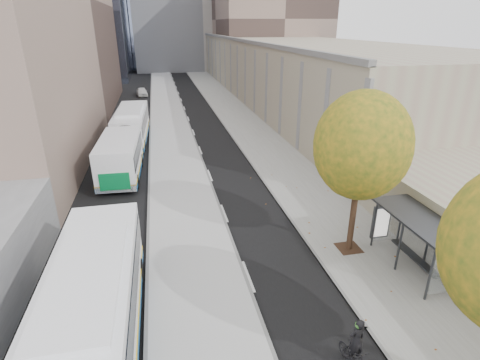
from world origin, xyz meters
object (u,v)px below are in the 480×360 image
object	(u,v)px
bus_far	(128,136)
cyclist	(355,351)
bus_shelter	(422,226)
distant_car	(142,92)

from	to	relation	value
bus_far	cyclist	world-z (taller)	bus_far
bus_shelter	distant_car	xyz separation A→B (m)	(-12.90, 47.37, -1.56)
cyclist	distant_car	xyz separation A→B (m)	(-7.73, 51.59, -0.09)
bus_shelter	bus_far	xyz separation A→B (m)	(-13.27, 19.21, -0.61)
bus_far	distant_car	size ratio (longest dim) A/B	4.70
bus_shelter	bus_far	world-z (taller)	bus_far
bus_shelter	distant_car	distance (m)	49.12
bus_far	distant_car	xyz separation A→B (m)	(0.37, 28.15, -0.95)
bus_shelter	bus_far	distance (m)	23.36
bus_shelter	cyclist	xyz separation A→B (m)	(-5.18, -4.23, -1.46)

